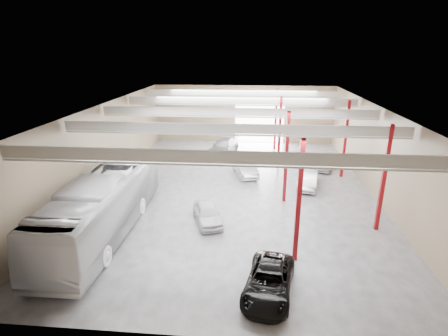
# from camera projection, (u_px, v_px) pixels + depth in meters

# --- Properties ---
(depot_shell) EXTENTS (22.12, 32.12, 7.06)m
(depot_shell) POSITION_uv_depth(u_px,v_px,m) (239.00, 130.00, 28.22)
(depot_shell) COLOR #4A4A4F
(depot_shell) RESTS_ON ground
(coach_bus) EXTENTS (3.30, 13.86, 3.86)m
(coach_bus) POSITION_uv_depth(u_px,v_px,m) (104.00, 204.00, 22.02)
(coach_bus) COLOR silver
(coach_bus) RESTS_ON ground
(black_sedan) EXTENTS (2.96, 5.03, 1.31)m
(black_sedan) POSITION_uv_depth(u_px,v_px,m) (269.00, 282.00, 16.75)
(black_sedan) COLOR black
(black_sedan) RESTS_ON ground
(car_row_a) EXTENTS (2.77, 4.22, 1.34)m
(car_row_a) POSITION_uv_depth(u_px,v_px,m) (207.00, 213.00, 23.66)
(car_row_a) COLOR silver
(car_row_a) RESTS_ON ground
(car_row_b) EXTENTS (2.87, 4.89, 1.52)m
(car_row_b) POSITION_uv_depth(u_px,v_px,m) (245.00, 167.00, 32.65)
(car_row_b) COLOR #BBBBC1
(car_row_b) RESTS_ON ground
(car_row_c) EXTENTS (3.62, 5.86, 1.59)m
(car_row_c) POSITION_uv_depth(u_px,v_px,m) (224.00, 146.00, 39.31)
(car_row_c) COLOR slate
(car_row_c) RESTS_ON ground
(car_right_near) EXTENTS (2.35, 4.71, 1.48)m
(car_right_near) POSITION_uv_depth(u_px,v_px,m) (308.00, 178.00, 29.80)
(car_right_near) COLOR #BDBCC1
(car_right_near) RESTS_ON ground
(car_right_far) EXTENTS (3.09, 4.88, 1.55)m
(car_right_far) POSITION_uv_depth(u_px,v_px,m) (324.00, 160.00, 34.50)
(car_right_far) COLOR silver
(car_right_far) RESTS_ON ground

